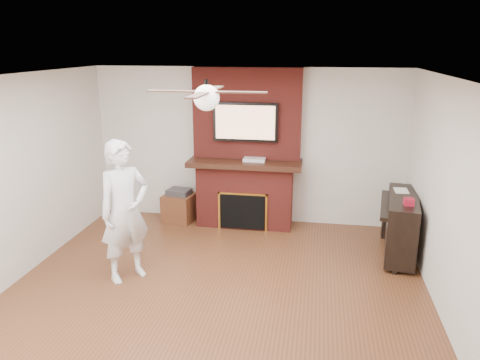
% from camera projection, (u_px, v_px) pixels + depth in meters
% --- Properties ---
extents(room_shell, '(5.36, 5.86, 2.86)m').
position_uv_depth(room_shell, '(209.00, 200.00, 4.95)').
color(room_shell, '#532D18').
rests_on(room_shell, ground).
extents(fireplace, '(1.78, 0.64, 2.50)m').
position_uv_depth(fireplace, '(246.00, 164.00, 7.43)').
color(fireplace, maroon).
rests_on(fireplace, ground).
extents(tv, '(1.00, 0.08, 0.60)m').
position_uv_depth(tv, '(245.00, 122.00, 7.20)').
color(tv, black).
rests_on(tv, fireplace).
extents(ceiling_fan, '(1.21, 1.21, 0.31)m').
position_uv_depth(ceiling_fan, '(207.00, 97.00, 4.65)').
color(ceiling_fan, black).
rests_on(ceiling_fan, room_shell).
extents(person, '(0.75, 0.77, 1.76)m').
position_uv_depth(person, '(125.00, 211.00, 5.67)').
color(person, silver).
rests_on(person, ground).
extents(side_table, '(0.54, 0.54, 0.54)m').
position_uv_depth(side_table, '(180.00, 206.00, 7.75)').
color(side_table, '#542C18').
rests_on(side_table, ground).
extents(piano, '(0.65, 1.35, 0.94)m').
position_uv_depth(piano, '(401.00, 224.00, 6.42)').
color(piano, black).
rests_on(piano, ground).
extents(cable_box, '(0.34, 0.20, 0.05)m').
position_uv_depth(cable_box, '(254.00, 160.00, 7.29)').
color(cable_box, silver).
rests_on(cable_box, fireplace).
extents(candle_orange, '(0.07, 0.07, 0.12)m').
position_uv_depth(candle_orange, '(235.00, 223.00, 7.56)').
color(candle_orange, red).
rests_on(candle_orange, ground).
extents(candle_green, '(0.06, 0.06, 0.08)m').
position_uv_depth(candle_green, '(248.00, 225.00, 7.53)').
color(candle_green, '#478C38').
rests_on(candle_green, ground).
extents(candle_cream, '(0.08, 0.08, 0.09)m').
position_uv_depth(candle_cream, '(246.00, 224.00, 7.53)').
color(candle_cream, beige).
rests_on(candle_cream, ground).
extents(candle_blue, '(0.06, 0.06, 0.09)m').
position_uv_depth(candle_blue, '(260.00, 225.00, 7.48)').
color(candle_blue, '#314C95').
rests_on(candle_blue, ground).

